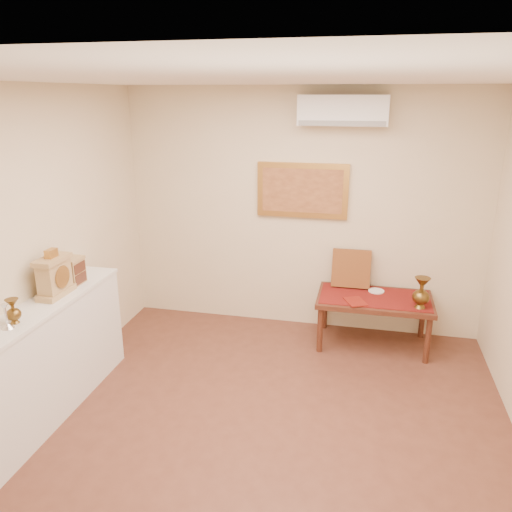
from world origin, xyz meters
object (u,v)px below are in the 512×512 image
(mantel_clock, at_px, (54,276))
(low_table, at_px, (374,303))
(display_ledge, at_px, (44,362))
(brass_urn_tall, at_px, (422,289))
(wooden_chest, at_px, (73,271))

(mantel_clock, xyz_separation_m, low_table, (2.67, 1.60, -0.67))
(display_ledge, height_order, low_table, display_ledge)
(mantel_clock, bearing_deg, display_ledge, -91.81)
(brass_urn_tall, relative_size, low_table, 0.33)
(brass_urn_tall, bearing_deg, wooden_chest, -159.91)
(mantel_clock, distance_m, wooden_chest, 0.28)
(wooden_chest, xyz_separation_m, low_table, (2.68, 1.33, -0.62))
(brass_urn_tall, distance_m, mantel_clock, 3.44)
(mantel_clock, bearing_deg, wooden_chest, 92.02)
(brass_urn_tall, xyz_separation_m, low_table, (-0.44, 0.19, -0.27))
(brass_urn_tall, relative_size, display_ledge, 0.19)
(brass_urn_tall, height_order, low_table, brass_urn_tall)
(wooden_chest, bearing_deg, brass_urn_tall, 20.09)
(display_ledge, height_order, mantel_clock, mantel_clock)
(brass_urn_tall, distance_m, low_table, 0.55)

